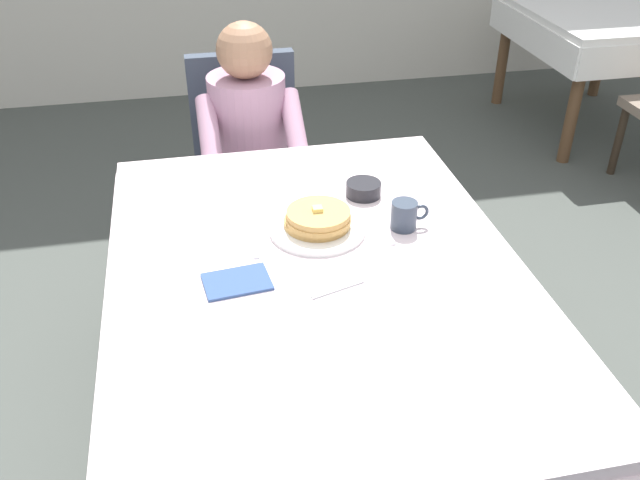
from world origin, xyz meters
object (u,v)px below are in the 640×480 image
at_px(bowl_butter, 363,189).
at_px(chair_diner, 248,154).
at_px(plate_breakfast, 317,228).
at_px(background_table_far, 600,28).
at_px(breakfast_stack, 318,218).
at_px(diner_person, 250,139).
at_px(dining_table_main, 317,294).
at_px(spoon_near_edge, 338,289).
at_px(knife_right_of_plate, 382,227).
at_px(fork_left_of_plate, 253,241).
at_px(cup_coffee, 405,215).

bearing_deg(bowl_butter, chair_diner, 109.36).
xyz_separation_m(chair_diner, plate_breakfast, (0.10, -0.99, 0.22)).
distance_m(chair_diner, background_table_far, 2.53).
xyz_separation_m(plate_breakfast, breakfast_stack, (0.00, 0.00, 0.03)).
bearing_deg(background_table_far, plate_breakfast, -136.03).
xyz_separation_m(chair_diner, background_table_far, (2.27, 1.10, 0.09)).
relative_size(diner_person, background_table_far, 1.00).
xyz_separation_m(dining_table_main, spoon_near_edge, (0.03, -0.11, 0.09)).
bearing_deg(dining_table_main, bowl_butter, 58.30).
bearing_deg(spoon_near_edge, bowl_butter, 50.73).
bearing_deg(knife_right_of_plate, breakfast_stack, 81.33).
distance_m(diner_person, plate_breakfast, 0.84).
bearing_deg(fork_left_of_plate, spoon_near_edge, -145.53).
xyz_separation_m(bowl_butter, spoon_near_edge, (-0.19, -0.47, -0.02)).
bearing_deg(cup_coffee, diner_person, 112.07).
bearing_deg(cup_coffee, spoon_near_edge, -135.32).
distance_m(plate_breakfast, knife_right_of_plate, 0.19).
bearing_deg(diner_person, spoon_near_edge, 94.86).
xyz_separation_m(breakfast_stack, cup_coffee, (0.25, -0.04, 0.00)).
relative_size(dining_table_main, diner_person, 1.36).
bearing_deg(chair_diner, plate_breakfast, 95.87).
height_order(plate_breakfast, cup_coffee, cup_coffee).
bearing_deg(chair_diner, dining_table_main, 93.16).
distance_m(dining_table_main, background_table_far, 3.17).
bearing_deg(diner_person, breakfast_stack, 97.08).
height_order(diner_person, plate_breakfast, diner_person).
height_order(dining_table_main, cup_coffee, cup_coffee).
bearing_deg(breakfast_stack, spoon_near_edge, -91.58).
bearing_deg(dining_table_main, spoon_near_edge, -74.16).
relative_size(dining_table_main, bowl_butter, 13.85).
height_order(breakfast_stack, bowl_butter, breakfast_stack).
height_order(chair_diner, fork_left_of_plate, chair_diner).
relative_size(plate_breakfast, fork_left_of_plate, 1.56).
bearing_deg(background_table_far, breakfast_stack, -136.02).
distance_m(chair_diner, plate_breakfast, 1.02).
relative_size(cup_coffee, background_table_far, 0.10).
bearing_deg(background_table_far, diner_person, -150.99).
xyz_separation_m(bowl_butter, knife_right_of_plate, (0.01, -0.20, -0.02)).
bearing_deg(chair_diner, diner_person, 90.00).
bearing_deg(knife_right_of_plate, chair_diner, 13.82).
height_order(dining_table_main, spoon_near_edge, spoon_near_edge).
bearing_deg(cup_coffee, knife_right_of_plate, 166.18).
distance_m(dining_table_main, cup_coffee, 0.35).
xyz_separation_m(chair_diner, fork_left_of_plate, (-0.09, -1.01, 0.21)).
xyz_separation_m(bowl_butter, background_table_far, (1.99, 1.92, -0.14)).
height_order(cup_coffee, spoon_near_edge, cup_coffee).
bearing_deg(knife_right_of_plate, cup_coffee, -106.12).
relative_size(knife_right_of_plate, spoon_near_edge, 1.33).
distance_m(chair_diner, breakfast_stack, 1.03).
distance_m(diner_person, fork_left_of_plate, 0.86).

